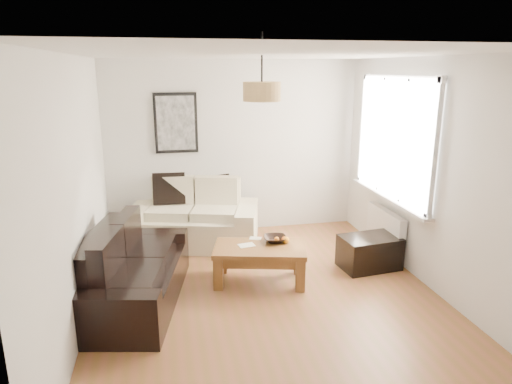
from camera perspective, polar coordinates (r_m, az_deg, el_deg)
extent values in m
plane|color=brown|center=(5.21, 1.38, -12.94)|extent=(4.50, 4.50, 0.00)
cube|color=white|center=(6.36, 15.95, -4.48)|extent=(0.10, 0.90, 0.52)
cylinder|color=tan|center=(4.89, 0.73, 12.52)|extent=(0.40, 0.40, 0.20)
cube|color=black|center=(5.99, 14.07, -7.36)|extent=(0.77, 0.54, 0.41)
cube|color=black|center=(6.68, -10.86, 0.42)|extent=(0.47, 0.17, 0.46)
cube|color=black|center=(6.74, -4.85, 0.46)|extent=(0.41, 0.26, 0.39)
imported|color=black|center=(5.51, 2.39, -5.92)|extent=(0.31, 0.31, 0.07)
sphere|color=#D94812|center=(5.49, 3.61, -5.96)|extent=(0.09, 0.09, 0.07)
sphere|color=#FF9D15|center=(5.47, 3.78, -6.05)|extent=(0.10, 0.10, 0.08)
sphere|color=orange|center=(5.49, 2.62, -5.94)|extent=(0.06, 0.06, 0.06)
cube|color=white|center=(5.40, -1.20, -6.71)|extent=(0.21, 0.16, 0.01)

